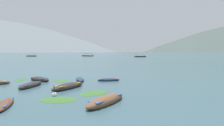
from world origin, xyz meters
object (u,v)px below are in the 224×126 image
at_px(rowboat_3, 106,100).
at_px(ferry_0, 140,56).
at_px(rowboat_6, 80,80).
at_px(mooring_buoy, 54,95).
at_px(rowboat_4, 109,80).
at_px(rowboat_7, 31,85).
at_px(rowboat_5, 5,104).
at_px(ferry_1, 31,56).
at_px(rowboat_1, 40,79).
at_px(rowboat_2, 68,86).
at_px(ferry_2, 88,56).

xyz_separation_m(rowboat_3, ferry_0, (22.58, 110.36, 0.21)).
relative_size(rowboat_6, mooring_buoy, 2.99).
height_order(rowboat_4, rowboat_7, rowboat_7).
xyz_separation_m(rowboat_5, ferry_1, (-56.67, 127.58, 0.30)).
distance_m(rowboat_1, ferry_0, 105.19).
distance_m(rowboat_1, rowboat_3, 13.74).
distance_m(rowboat_5, rowboat_6, 11.24).
distance_m(rowboat_3, ferry_1, 142.33).
height_order(rowboat_2, rowboat_4, rowboat_2).
xyz_separation_m(rowboat_2, rowboat_6, (0.48, 4.71, -0.05)).
relative_size(rowboat_2, ferry_2, 0.43).
xyz_separation_m(ferry_2, mooring_buoy, (13.75, -129.73, -0.34)).
xyz_separation_m(rowboat_1, mooring_buoy, (4.55, -7.87, -0.11)).
xyz_separation_m(rowboat_1, ferry_2, (-9.20, 121.86, 0.22)).
distance_m(rowboat_3, rowboat_5, 7.45).
xyz_separation_m(rowboat_2, ferry_0, (26.85, 104.95, 0.22)).
distance_m(rowboat_1, rowboat_4, 9.42).
bearing_deg(rowboat_7, rowboat_5, -79.49).
relative_size(ferry_2, mooring_buoy, 9.45).
bearing_deg(ferry_0, rowboat_7, -106.71).
relative_size(rowboat_2, rowboat_4, 1.40).
bearing_deg(ferry_0, rowboat_3, -101.56).
bearing_deg(mooring_buoy, rowboat_7, 135.02).
relative_size(rowboat_1, rowboat_6, 1.14).
bearing_deg(rowboat_6, ferry_1, 117.28).
height_order(rowboat_2, ferry_1, ferry_1).
bearing_deg(rowboat_7, rowboat_1, 98.74).
bearing_deg(rowboat_2, rowboat_6, 84.19).
bearing_deg(rowboat_1, rowboat_3, -47.48).
relative_size(rowboat_4, rowboat_7, 0.84).
relative_size(rowboat_2, ferry_1, 0.56).
bearing_deg(mooring_buoy, rowboat_3, -25.46).
relative_size(rowboat_2, rowboat_3, 1.01).
xyz_separation_m(rowboat_2, mooring_buoy, (-0.46, -3.16, -0.12)).
bearing_deg(rowboat_3, rowboat_7, 144.47).
relative_size(rowboat_2, ferry_0, 0.51).
relative_size(ferry_1, ferry_2, 0.76).
distance_m(rowboat_2, rowboat_5, 6.72).
bearing_deg(rowboat_2, ferry_2, 96.41).
xyz_separation_m(rowboat_4, ferry_2, (-18.62, 121.95, 0.30)).
height_order(ferry_0, ferry_1, same).
distance_m(rowboat_6, ferry_0, 103.65).
bearing_deg(rowboat_1, ferry_0, 72.36).
bearing_deg(rowboat_7, mooring_buoy, -44.98).
bearing_deg(ferry_0, ferry_2, 152.23).
distance_m(rowboat_3, ferry_0, 112.65).
distance_m(rowboat_6, rowboat_7, 6.27).
xyz_separation_m(rowboat_5, mooring_buoy, (2.70, 2.76, -0.04)).
height_order(rowboat_4, ferry_2, ferry_2).
bearing_deg(rowboat_4, rowboat_3, -90.78).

